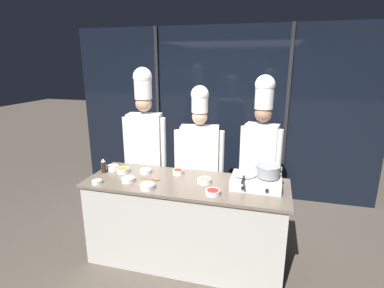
{
  "coord_description": "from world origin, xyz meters",
  "views": [
    {
      "loc": [
        0.84,
        -2.82,
        2.17
      ],
      "look_at": [
        0.0,
        0.25,
        1.29
      ],
      "focal_mm": 28.0,
      "sensor_mm": 36.0,
      "label": 1
    }
  ],
  "objects_px": {
    "stock_pot": "(268,171)",
    "squeeze_bottle_soy": "(103,166)",
    "prep_bowl_bell_pepper": "(213,192)",
    "chef_line": "(261,146)",
    "portable_stove": "(256,182)",
    "prep_bowl_carrots": "(123,170)",
    "prep_bowl_chicken": "(147,186)",
    "chef_head": "(145,137)",
    "serving_spoon_slotted": "(154,179)",
    "prep_bowl_mushrooms": "(204,180)",
    "prep_bowl_onion": "(145,171)",
    "prep_bowl_ginger": "(97,182)",
    "prep_bowl_bean_sprouts": "(128,179)",
    "frying_pan": "(245,173)",
    "prep_bowl_rice": "(113,167)",
    "chef_sous": "(199,153)",
    "prep_bowl_chili_flakes": "(178,172)"
  },
  "relations": [
    {
      "from": "prep_bowl_chicken",
      "to": "prep_bowl_bell_pepper",
      "type": "relative_size",
      "value": 1.06
    },
    {
      "from": "chef_sous",
      "to": "chef_line",
      "type": "bearing_deg",
      "value": 170.13
    },
    {
      "from": "portable_stove",
      "to": "prep_bowl_carrots",
      "type": "distance_m",
      "value": 1.49
    },
    {
      "from": "portable_stove",
      "to": "stock_pot",
      "type": "relative_size",
      "value": 1.97
    },
    {
      "from": "prep_bowl_mushrooms",
      "to": "prep_bowl_carrots",
      "type": "bearing_deg",
      "value": 177.26
    },
    {
      "from": "stock_pot",
      "to": "chef_line",
      "type": "bearing_deg",
      "value": 100.77
    },
    {
      "from": "frying_pan",
      "to": "prep_bowl_rice",
      "type": "distance_m",
      "value": 1.54
    },
    {
      "from": "frying_pan",
      "to": "serving_spoon_slotted",
      "type": "height_order",
      "value": "frying_pan"
    },
    {
      "from": "squeeze_bottle_soy",
      "to": "serving_spoon_slotted",
      "type": "height_order",
      "value": "squeeze_bottle_soy"
    },
    {
      "from": "squeeze_bottle_soy",
      "to": "prep_bowl_ginger",
      "type": "height_order",
      "value": "squeeze_bottle_soy"
    },
    {
      "from": "prep_bowl_bell_pepper",
      "to": "chef_line",
      "type": "relative_size",
      "value": 0.07
    },
    {
      "from": "prep_bowl_mushrooms",
      "to": "prep_bowl_onion",
      "type": "bearing_deg",
      "value": 171.53
    },
    {
      "from": "prep_bowl_onion",
      "to": "prep_bowl_ginger",
      "type": "height_order",
      "value": "prep_bowl_onion"
    },
    {
      "from": "stock_pot",
      "to": "chef_head",
      "type": "distance_m",
      "value": 1.63
    },
    {
      "from": "portable_stove",
      "to": "prep_bowl_bell_pepper",
      "type": "distance_m",
      "value": 0.48
    },
    {
      "from": "prep_bowl_bean_sprouts",
      "to": "chef_line",
      "type": "height_order",
      "value": "chef_line"
    },
    {
      "from": "chef_head",
      "to": "prep_bowl_bell_pepper",
      "type": "bearing_deg",
      "value": 134.05
    },
    {
      "from": "prep_bowl_rice",
      "to": "prep_bowl_bean_sprouts",
      "type": "xyz_separation_m",
      "value": [
        0.34,
        -0.28,
        -0.0
      ]
    },
    {
      "from": "prep_bowl_carrots",
      "to": "prep_bowl_chicken",
      "type": "bearing_deg",
      "value": -37.21
    },
    {
      "from": "chef_sous",
      "to": "squeeze_bottle_soy",
      "type": "bearing_deg",
      "value": 20.63
    },
    {
      "from": "prep_bowl_mushrooms",
      "to": "chef_line",
      "type": "height_order",
      "value": "chef_line"
    },
    {
      "from": "prep_bowl_ginger",
      "to": "serving_spoon_slotted",
      "type": "height_order",
      "value": "prep_bowl_ginger"
    },
    {
      "from": "prep_bowl_onion",
      "to": "prep_bowl_bell_pepper",
      "type": "distance_m",
      "value": 0.93
    },
    {
      "from": "prep_bowl_onion",
      "to": "chef_sous",
      "type": "distance_m",
      "value": 0.71
    },
    {
      "from": "prep_bowl_ginger",
      "to": "prep_bowl_bean_sprouts",
      "type": "relative_size",
      "value": 0.74
    },
    {
      "from": "prep_bowl_chicken",
      "to": "prep_bowl_rice",
      "type": "distance_m",
      "value": 0.72
    },
    {
      "from": "squeeze_bottle_soy",
      "to": "prep_bowl_carrots",
      "type": "xyz_separation_m",
      "value": [
        0.21,
        0.05,
        -0.05
      ]
    },
    {
      "from": "stock_pot",
      "to": "squeeze_bottle_soy",
      "type": "relative_size",
      "value": 1.51
    },
    {
      "from": "prep_bowl_onion",
      "to": "prep_bowl_chili_flakes",
      "type": "xyz_separation_m",
      "value": [
        0.37,
        0.06,
        0.01
      ]
    },
    {
      "from": "squeeze_bottle_soy",
      "to": "chef_line",
      "type": "relative_size",
      "value": 0.08
    },
    {
      "from": "prep_bowl_ginger",
      "to": "chef_sous",
      "type": "bearing_deg",
      "value": 44.81
    },
    {
      "from": "prep_bowl_carrots",
      "to": "serving_spoon_slotted",
      "type": "relative_size",
      "value": 0.58
    },
    {
      "from": "portable_stove",
      "to": "prep_bowl_mushrooms",
      "type": "xyz_separation_m",
      "value": [
        -0.53,
        -0.04,
        -0.03
      ]
    },
    {
      "from": "frying_pan",
      "to": "prep_bowl_onion",
      "type": "distance_m",
      "value": 1.13
    },
    {
      "from": "prep_bowl_mushrooms",
      "to": "squeeze_bottle_soy",
      "type": "bearing_deg",
      "value": -179.86
    },
    {
      "from": "prep_bowl_bean_sprouts",
      "to": "chef_head",
      "type": "bearing_deg",
      "value": 98.76
    },
    {
      "from": "frying_pan",
      "to": "chef_line",
      "type": "bearing_deg",
      "value": 76.87
    },
    {
      "from": "prep_bowl_ginger",
      "to": "prep_bowl_bean_sprouts",
      "type": "height_order",
      "value": "prep_bowl_bean_sprouts"
    },
    {
      "from": "prep_bowl_rice",
      "to": "chef_line",
      "type": "distance_m",
      "value": 1.75
    },
    {
      "from": "prep_bowl_bean_sprouts",
      "to": "prep_bowl_chili_flakes",
      "type": "bearing_deg",
      "value": 37.72
    },
    {
      "from": "prep_bowl_chicken",
      "to": "chef_sous",
      "type": "bearing_deg",
      "value": 69.61
    },
    {
      "from": "stock_pot",
      "to": "prep_bowl_bean_sprouts",
      "type": "distance_m",
      "value": 1.45
    },
    {
      "from": "prep_bowl_mushrooms",
      "to": "chef_head",
      "type": "height_order",
      "value": "chef_head"
    },
    {
      "from": "prep_bowl_mushrooms",
      "to": "chef_head",
      "type": "bearing_deg",
      "value": 148.7
    },
    {
      "from": "prep_bowl_chicken",
      "to": "chef_head",
      "type": "bearing_deg",
      "value": 114.39
    },
    {
      "from": "prep_bowl_ginger",
      "to": "stock_pot",
      "type": "bearing_deg",
      "value": 11.22
    },
    {
      "from": "portable_stove",
      "to": "prep_bowl_bean_sprouts",
      "type": "distance_m",
      "value": 1.33
    },
    {
      "from": "prep_bowl_chicken",
      "to": "prep_bowl_mushrooms",
      "type": "distance_m",
      "value": 0.6
    },
    {
      "from": "stock_pot",
      "to": "serving_spoon_slotted",
      "type": "height_order",
      "value": "stock_pot"
    },
    {
      "from": "prep_bowl_rice",
      "to": "prep_bowl_bean_sprouts",
      "type": "height_order",
      "value": "prep_bowl_rice"
    }
  ]
}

